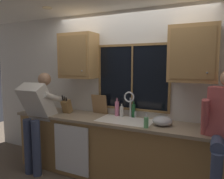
# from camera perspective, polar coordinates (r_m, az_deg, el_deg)

# --- Properties ---
(back_wall) EXTENTS (5.84, 0.12, 2.55)m
(back_wall) POSITION_cam_1_polar(r_m,az_deg,el_deg) (3.44, 4.49, -0.87)
(back_wall) COLOR silver
(back_wall) RESTS_ON floor
(ceiling_downlight_left) EXTENTS (0.14, 0.14, 0.01)m
(ceiling_downlight_left) POSITION_cam_1_polar(r_m,az_deg,el_deg) (3.48, -16.83, 19.99)
(ceiling_downlight_left) COLOR #FFEAB2
(window_glass) EXTENTS (1.10, 0.02, 0.95)m
(window_glass) POSITION_cam_1_polar(r_m,az_deg,el_deg) (3.32, 5.44, 3.18)
(window_glass) COLOR black
(window_frame_top) EXTENTS (1.17, 0.02, 0.04)m
(window_frame_top) POSITION_cam_1_polar(r_m,az_deg,el_deg) (3.32, 5.47, 11.69)
(window_frame_top) COLOR olive
(window_frame_bottom) EXTENTS (1.17, 0.02, 0.04)m
(window_frame_bottom) POSITION_cam_1_polar(r_m,az_deg,el_deg) (3.38, 5.28, -5.19)
(window_frame_bottom) COLOR olive
(window_frame_left) EXTENTS (0.04, 0.02, 0.95)m
(window_frame_left) POSITION_cam_1_polar(r_m,az_deg,el_deg) (3.55, -3.26, 3.43)
(window_frame_left) COLOR olive
(window_frame_right) EXTENTS (0.03, 0.02, 0.95)m
(window_frame_right) POSITION_cam_1_polar(r_m,az_deg,el_deg) (3.16, 15.08, 2.79)
(window_frame_right) COLOR olive
(window_mullion_center) EXTENTS (0.02, 0.02, 0.95)m
(window_mullion_center) POSITION_cam_1_polar(r_m,az_deg,el_deg) (3.31, 5.37, 3.17)
(window_mullion_center) COLOR olive
(lower_cabinet_run) EXTENTS (3.44, 0.58, 0.88)m
(lower_cabinet_run) POSITION_cam_1_polar(r_m,az_deg,el_deg) (3.35, 2.09, -15.94)
(lower_cabinet_run) COLOR #A07744
(lower_cabinet_run) RESTS_ON floor
(countertop) EXTENTS (3.50, 0.62, 0.04)m
(countertop) POSITION_cam_1_polar(r_m,az_deg,el_deg) (3.18, 1.98, -8.40)
(countertop) COLOR gray
(countertop) RESTS_ON lower_cabinet_run
(dishwasher_front) EXTENTS (0.60, 0.02, 0.74)m
(dishwasher_front) POSITION_cam_1_polar(r_m,az_deg,el_deg) (3.39, -10.79, -15.42)
(dishwasher_front) COLOR white
(upper_cabinet_left) EXTENTS (0.60, 0.36, 0.72)m
(upper_cabinet_left) POSITION_cam_1_polar(r_m,az_deg,el_deg) (3.58, -8.92, 8.75)
(upper_cabinet_left) COLOR #B2844C
(upper_cabinet_right) EXTENTS (0.60, 0.36, 0.72)m
(upper_cabinet_right) POSITION_cam_1_polar(r_m,az_deg,el_deg) (2.96, 20.75, 8.81)
(upper_cabinet_right) COLOR #B2844C
(sink) EXTENTS (0.80, 0.46, 0.21)m
(sink) POSITION_cam_1_polar(r_m,az_deg,el_deg) (3.18, 3.43, -9.88)
(sink) COLOR white
(sink) RESTS_ON lower_cabinet_run
(faucet) EXTENTS (0.18, 0.09, 0.40)m
(faucet) POSITION_cam_1_polar(r_m,az_deg,el_deg) (3.26, 4.81, -3.12)
(faucet) COLOR silver
(faucet) RESTS_ON countertop
(person_standing) EXTENTS (0.53, 0.67, 1.59)m
(person_standing) POSITION_cam_1_polar(r_m,az_deg,el_deg) (3.62, -19.26, -5.73)
(person_standing) COLOR #384260
(person_standing) RESTS_ON floor
(knife_block) EXTENTS (0.12, 0.18, 0.32)m
(knife_block) POSITION_cam_1_polar(r_m,az_deg,el_deg) (3.66, -11.90, -4.44)
(knife_block) COLOR olive
(knife_block) RESTS_ON countertop
(cutting_board) EXTENTS (0.27, 0.09, 0.32)m
(cutting_board) POSITION_cam_1_polar(r_m,az_deg,el_deg) (3.54, -3.34, -3.92)
(cutting_board) COLOR #997047
(cutting_board) RESTS_ON countertop
(mixing_bowl) EXTENTS (0.26, 0.26, 0.13)m
(mixing_bowl) POSITION_cam_1_polar(r_m,az_deg,el_deg) (2.97, 13.21, -8.11)
(mixing_bowl) COLOR #B7B7BC
(mixing_bowl) RESTS_ON countertop
(soap_dispenser) EXTENTS (0.06, 0.07, 0.19)m
(soap_dispenser) POSITION_cam_1_polar(r_m,az_deg,el_deg) (2.81, 9.04, -8.56)
(soap_dispenser) COLOR #59A566
(soap_dispenser) RESTS_ON countertop
(bottle_green_glass) EXTENTS (0.07, 0.07, 0.29)m
(bottle_green_glass) POSITION_cam_1_polar(r_m,az_deg,el_deg) (3.39, 1.32, -4.99)
(bottle_green_glass) COLOR pink
(bottle_green_glass) RESTS_ON countertop
(bottle_tall_clear) EXTENTS (0.06, 0.06, 0.26)m
(bottle_tall_clear) POSITION_cam_1_polar(r_m,az_deg,el_deg) (3.31, 5.71, -5.52)
(bottle_tall_clear) COLOR #1E592D
(bottle_tall_clear) RESTS_ON countertop
(bottle_amber_small) EXTENTS (0.05, 0.05, 0.22)m
(bottle_amber_small) POSITION_cam_1_polar(r_m,az_deg,el_deg) (3.33, 2.58, -5.76)
(bottle_amber_small) COLOR silver
(bottle_amber_small) RESTS_ON countertop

